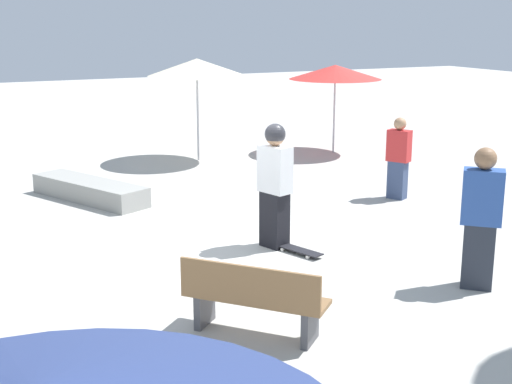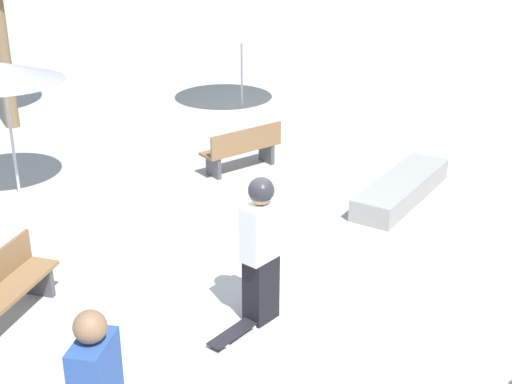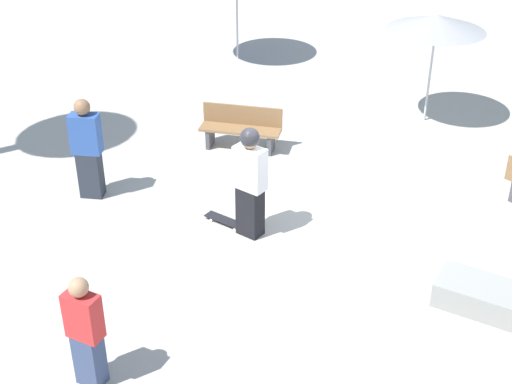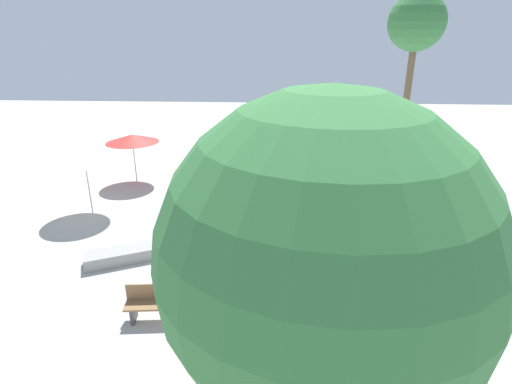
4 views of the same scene
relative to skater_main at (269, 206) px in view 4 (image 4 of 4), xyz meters
The scene contains 13 objects.
ground_plane 1.42m from the skater_main, 103.14° to the right, with size 60.00×60.00×0.00m, color #B2AFA8.
skater_main is the anchor object (origin of this frame).
skateboard 1.07m from the skater_main, 19.73° to the left, with size 0.82×0.46×0.07m.
concrete_ledge 4.51m from the skater_main, 154.81° to the right, with size 2.70×1.76×0.37m.
bench_near 5.11m from the skater_main, 118.03° to the right, with size 1.64×0.60×0.85m.
bench_far 3.17m from the skater_main, 31.12° to the right, with size 1.48×1.40×0.85m.
shade_umbrella_cream 6.94m from the skater_main, 168.63° to the left, with size 2.33×2.33×2.43m.
shade_umbrella_grey 5.91m from the skater_main, 74.94° to the right, with size 2.01×2.01×2.30m.
shade_umbrella_red 7.92m from the skater_main, 141.99° to the left, with size 2.31×2.31×2.21m.
palm_tree_center_right 10.19m from the skater_main, 86.14° to the right, with size 2.44×2.44×5.94m.
palm_tree_left 9.16m from the skater_main, 41.39° to the left, with size 2.18×2.18×7.84m.
bystander_watching 3.05m from the skater_main, 31.44° to the left, with size 0.54×0.55×1.83m.
bystander_far 3.80m from the skater_main, 114.95° to the left, with size 0.49×0.41×1.56m.
Camera 4 is at (0.53, -11.10, 6.20)m, focal length 28.00 mm.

